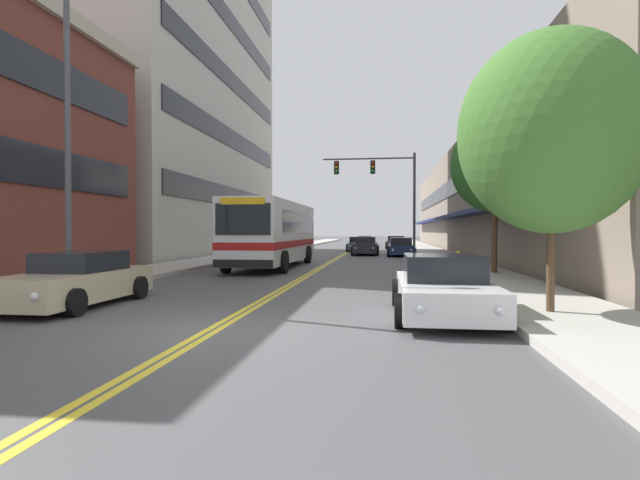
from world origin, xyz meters
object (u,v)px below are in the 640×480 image
(car_red_moving_lead, at_px, (365,241))
(street_tree_right_near, at_px, (552,133))
(car_charcoal_moving_second, at_px, (365,246))
(car_slate_blue_moving_third, at_px, (359,245))
(car_navy_parked_right_mid, at_px, (401,247))
(street_lamp_left_near, at_px, (78,95))
(car_dark_grey_parked_right_far, at_px, (396,243))
(fire_hydrant, at_px, (458,263))
(car_beige_parked_left_far, at_px, (78,281))
(traffic_signal_mast, at_px, (384,183))
(car_white_parked_right_foreground, at_px, (443,288))
(street_tree_right_mid, at_px, (495,165))
(city_bus, at_px, (274,231))
(car_silver_parked_left_near, at_px, (290,246))

(car_red_moving_lead, xyz_separation_m, street_tree_right_near, (5.90, -52.44, 3.31))
(car_charcoal_moving_second, distance_m, car_slate_blue_moving_third, 6.28)
(car_navy_parked_right_mid, distance_m, street_lamp_left_near, 26.78)
(street_lamp_left_near, distance_m, street_tree_right_near, 11.81)
(street_tree_right_near, bearing_deg, car_navy_parked_right_mid, 94.91)
(car_navy_parked_right_mid, bearing_deg, street_lamp_left_near, -110.79)
(car_charcoal_moving_second, bearing_deg, car_dark_grey_parked_right_far, 79.11)
(car_red_moving_lead, xyz_separation_m, fire_hydrant, (5.25, -43.83, 0.06))
(car_beige_parked_left_far, xyz_separation_m, car_charcoal_moving_second, (6.01, 27.05, 0.03))
(car_charcoal_moving_second, height_order, traffic_signal_mast, traffic_signal_mast)
(street_lamp_left_near, bearing_deg, car_beige_parked_left_far, -57.98)
(car_white_parked_right_foreground, xyz_separation_m, car_red_moving_lead, (-3.74, 52.28, -0.05))
(car_dark_grey_parked_right_far, bearing_deg, traffic_signal_mast, -94.09)
(car_slate_blue_moving_third, bearing_deg, street_tree_right_mid, -74.34)
(traffic_signal_mast, bearing_deg, car_white_parked_right_foreground, -86.86)
(car_dark_grey_parked_right_far, relative_size, traffic_signal_mast, 0.65)
(city_bus, distance_m, fire_hydrant, 10.08)
(car_silver_parked_left_near, bearing_deg, car_red_moving_lead, 78.05)
(car_beige_parked_left_far, distance_m, car_slate_blue_moving_third, 33.66)
(street_lamp_left_near, bearing_deg, car_dark_grey_parked_right_far, 76.74)
(car_beige_parked_left_far, distance_m, car_red_moving_lead, 52.21)
(car_beige_parked_left_far, relative_size, car_navy_parked_right_mid, 0.95)
(city_bus, relative_size, car_slate_blue_moving_third, 2.70)
(street_lamp_left_near, bearing_deg, car_silver_parked_left_near, 88.69)
(car_beige_parked_left_far, distance_m, car_charcoal_moving_second, 27.71)
(car_navy_parked_right_mid, height_order, car_slate_blue_moving_third, car_navy_parked_right_mid)
(car_beige_parked_left_far, relative_size, car_dark_grey_parked_right_far, 1.00)
(car_dark_grey_parked_right_far, distance_m, car_charcoal_moving_second, 13.83)
(car_beige_parked_left_far, bearing_deg, car_dark_grey_parked_right_far, 78.02)
(car_silver_parked_left_near, height_order, car_slate_blue_moving_third, car_silver_parked_left_near)
(car_red_moving_lead, bearing_deg, fire_hydrant, -83.17)
(car_dark_grey_parked_right_far, bearing_deg, car_navy_parked_right_mid, -89.87)
(car_navy_parked_right_mid, height_order, car_dark_grey_parked_right_far, car_navy_parked_right_mid)
(car_beige_parked_left_far, distance_m, car_white_parked_right_foreground, 8.74)
(car_charcoal_moving_second, xyz_separation_m, street_lamp_left_near, (-6.70, -25.94, 4.82))
(fire_hydrant, bearing_deg, car_silver_parked_left_near, 117.53)
(car_silver_parked_left_near, xyz_separation_m, street_lamp_left_near, (-0.61, -26.85, 4.82))
(car_dark_grey_parked_right_far, relative_size, car_charcoal_moving_second, 0.99)
(street_tree_right_near, bearing_deg, car_white_parked_right_foreground, 175.75)
(car_beige_parked_left_far, distance_m, street_lamp_left_near, 5.03)
(car_dark_grey_parked_right_far, xyz_separation_m, street_tree_right_near, (2.28, -41.09, 3.26))
(car_white_parked_right_foreground, bearing_deg, car_slate_blue_moving_third, 96.09)
(car_dark_grey_parked_right_far, height_order, fire_hydrant, car_dark_grey_parked_right_far)
(car_red_moving_lead, bearing_deg, street_tree_right_near, -83.58)
(car_dark_grey_parked_right_far, xyz_separation_m, street_tree_right_mid, (3.23, -31.24, 3.87))
(car_beige_parked_left_far, xyz_separation_m, traffic_signal_mast, (7.41, 23.77, 4.54))
(car_silver_parked_left_near, bearing_deg, fire_hydrant, -62.47)
(city_bus, distance_m, car_beige_parked_left_far, 13.78)
(car_beige_parked_left_far, relative_size, car_red_moving_lead, 1.06)
(city_bus, distance_m, car_charcoal_moving_second, 14.12)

